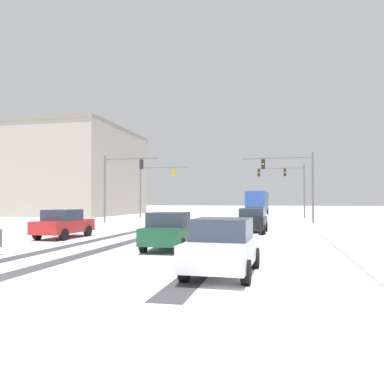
% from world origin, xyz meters
% --- Properties ---
extents(ground_plane, '(300.00, 300.00, 0.00)m').
position_xyz_m(ground_plane, '(0.00, 0.00, 0.00)').
color(ground_plane, white).
extents(wheel_track_left_lane, '(0.77, 32.67, 0.01)m').
position_xyz_m(wheel_track_left_lane, '(-0.86, 14.85, 0.00)').
color(wheel_track_left_lane, '#424247').
rests_on(wheel_track_left_lane, ground).
extents(wheel_track_right_lane, '(0.83, 32.67, 0.01)m').
position_xyz_m(wheel_track_right_lane, '(4.31, 14.85, 0.00)').
color(wheel_track_right_lane, '#424247').
rests_on(wheel_track_right_lane, ground).
extents(wheel_track_center, '(0.74, 32.67, 0.01)m').
position_xyz_m(wheel_track_center, '(-2.93, 14.85, 0.00)').
color(wheel_track_center, '#424247').
rests_on(wheel_track_center, ground).
extents(sidewalk_kerb_right, '(4.00, 32.67, 0.12)m').
position_xyz_m(sidewalk_kerb_right, '(11.12, 13.37, 0.06)').
color(sidewalk_kerb_right, white).
rests_on(sidewalk_kerb_right, ground).
extents(traffic_signal_near_right, '(6.44, 0.60, 6.50)m').
position_xyz_m(traffic_signal_near_right, '(7.93, 27.82, 4.45)').
color(traffic_signal_near_right, '#56565B').
rests_on(traffic_signal_near_right, ground).
extents(traffic_signal_far_right, '(5.78, 0.47, 6.50)m').
position_xyz_m(traffic_signal_far_right, '(7.74, 39.64, 4.63)').
color(traffic_signal_far_right, '#56565B').
rests_on(traffic_signal_far_right, ground).
extents(traffic_signal_near_left, '(5.44, 0.38, 6.50)m').
position_xyz_m(traffic_signal_near_left, '(-8.26, 25.70, 4.39)').
color(traffic_signal_near_left, '#56565B').
rests_on(traffic_signal_near_left, ground).
extents(traffic_signal_far_left, '(6.07, 0.38, 6.50)m').
position_xyz_m(traffic_signal_far_left, '(-8.06, 35.70, 4.43)').
color(traffic_signal_far_left, '#56565B').
rests_on(traffic_signal_far_left, ground).
extents(car_silver_lead, '(1.94, 4.15, 1.62)m').
position_xyz_m(car_silver_lead, '(4.71, 24.92, 0.82)').
color(car_silver_lead, '#B7BABF').
rests_on(car_silver_lead, ground).
extents(car_black_second, '(1.91, 4.14, 1.62)m').
position_xyz_m(car_black_second, '(4.96, 16.85, 0.82)').
color(car_black_second, black).
rests_on(car_black_second, ground).
extents(car_red_third, '(1.92, 4.14, 1.62)m').
position_xyz_m(car_red_third, '(-5.28, 10.84, 0.82)').
color(car_red_third, red).
rests_on(car_red_third, ground).
extents(car_dark_green_fourth, '(1.97, 4.17, 1.62)m').
position_xyz_m(car_dark_green_fourth, '(1.99, 7.21, 0.82)').
color(car_dark_green_fourth, '#194C2D').
rests_on(car_dark_green_fourth, ground).
extents(car_white_fifth, '(1.95, 4.16, 1.62)m').
position_xyz_m(car_white_fifth, '(5.07, 1.96, 0.82)').
color(car_white_fifth, silver).
rests_on(car_white_fifth, ground).
extents(bus_oncoming, '(2.93, 11.07, 3.38)m').
position_xyz_m(bus_oncoming, '(3.71, 48.22, 1.99)').
color(bus_oncoming, '#284793').
rests_on(bus_oncoming, ground).
extents(office_building_far_left_block, '(28.93, 20.63, 12.67)m').
position_xyz_m(office_building_far_left_block, '(-29.65, 44.10, 6.34)').
color(office_building_far_left_block, '#A89E8E').
rests_on(office_building_far_left_block, ground).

